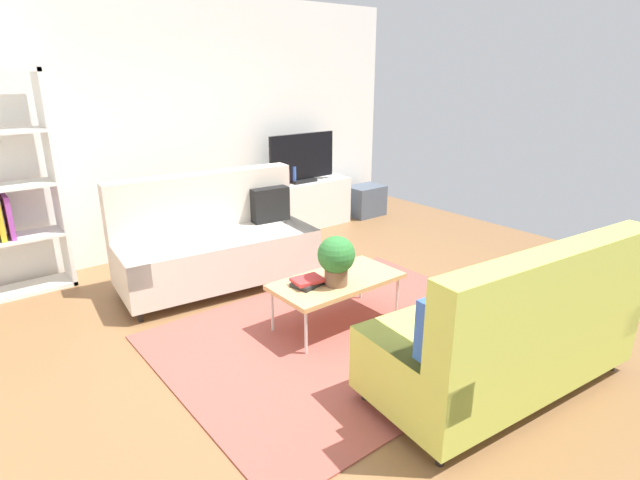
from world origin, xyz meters
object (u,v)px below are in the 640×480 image
(table_book_0, at_px, (308,283))
(vase_1, at_px, (274,179))
(tv_console, at_px, (302,205))
(coffee_table, at_px, (337,282))
(storage_trunk, at_px, (365,201))
(bottle_0, at_px, (288,177))
(tv, at_px, (302,159))
(bottle_1, at_px, (294,175))
(couch_green, at_px, (508,332))
(couch_beige, at_px, (216,242))
(potted_plant, at_px, (336,258))
(vase_0, at_px, (263,182))

(table_book_0, relative_size, vase_1, 1.39)
(tv_console, xyz_separation_m, table_book_0, (-1.70, -2.36, 0.12))
(coffee_table, height_order, table_book_0, table_book_0)
(tv_console, distance_m, storage_trunk, 1.11)
(tv_console, distance_m, bottle_0, 0.49)
(table_book_0, bearing_deg, tv, 54.06)
(bottle_0, relative_size, bottle_1, 0.89)
(vase_1, bearing_deg, tv_console, -7.01)
(couch_green, xyz_separation_m, table_book_0, (-0.54, 1.47, -0.01))
(coffee_table, relative_size, bottle_1, 4.86)
(bottle_1, bearing_deg, couch_green, -104.87)
(vase_1, bearing_deg, bottle_0, -30.47)
(couch_beige, xyz_separation_m, tv, (1.81, 0.98, 0.51))
(couch_beige, bearing_deg, potted_plant, 107.46)
(couch_green, distance_m, tv_console, 4.01)
(couch_beige, relative_size, table_book_0, 8.24)
(tv_console, relative_size, vase_1, 8.13)
(tv, relative_size, storage_trunk, 1.92)
(tv, relative_size, bottle_1, 4.42)
(table_book_0, bearing_deg, couch_beige, 94.66)
(couch_beige, distance_m, vase_0, 1.64)
(coffee_table, xyz_separation_m, vase_1, (1.02, 2.47, 0.33))
(coffee_table, distance_m, vase_0, 2.63)
(coffee_table, height_order, potted_plant, potted_plant)
(tv, height_order, table_book_0, tv)
(couch_green, xyz_separation_m, tv_console, (1.16, 3.83, -0.13))
(vase_1, bearing_deg, coffee_table, -112.57)
(coffee_table, xyz_separation_m, tv_console, (1.43, 2.42, -0.07))
(vase_0, bearing_deg, storage_trunk, -5.10)
(bottle_0, bearing_deg, bottle_1, 0.00)
(vase_1, bearing_deg, potted_plant, -113.38)
(table_book_0, xyz_separation_m, vase_0, (1.12, 2.41, 0.27))
(storage_trunk, bearing_deg, table_book_0, -141.03)
(vase_1, bearing_deg, storage_trunk, -5.69)
(couch_green, xyz_separation_m, vase_1, (0.75, 3.88, 0.28))
(table_book_0, xyz_separation_m, bottle_1, (1.55, 2.32, 0.32))
(couch_green, relative_size, potted_plant, 4.82)
(coffee_table, relative_size, potted_plant, 2.68)
(coffee_table, xyz_separation_m, table_book_0, (-0.27, 0.05, 0.04))
(tv_console, relative_size, bottle_0, 6.92)
(potted_plant, distance_m, table_book_0, 0.31)
(tv_console, bearing_deg, coffee_table, -120.65)
(table_book_0, bearing_deg, tv_console, 54.29)
(couch_green, relative_size, coffee_table, 1.80)
(couch_green, relative_size, vase_1, 11.49)
(vase_1, bearing_deg, bottle_1, -19.20)
(couch_beige, distance_m, table_book_0, 1.37)
(tv, xyz_separation_m, potted_plant, (-1.51, -2.47, -0.30))
(vase_0, bearing_deg, bottle_0, -15.42)
(coffee_table, xyz_separation_m, tv, (1.43, 2.40, 0.56))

